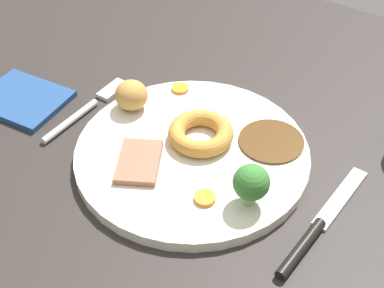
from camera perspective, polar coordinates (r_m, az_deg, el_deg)
The scene contains 12 objects.
dining_table at distance 71.83cm, azimuth 2.03°, elevation -1.63°, with size 120.00×84.00×3.60cm, color #2B2623.
dinner_plate at distance 68.91cm, azimuth 0.00°, elevation -1.05°, with size 27.74×27.74×1.40cm, color silver.
gravy_pool at distance 70.03cm, azimuth 7.76°, elevation 0.27°, with size 7.86×7.86×0.30cm, color #563819.
meat_slice_main at distance 66.70cm, azimuth -5.22°, elevation -1.75°, with size 7.00×4.69×0.80cm, color #9E664C.
yorkshire_pudding at distance 69.17cm, azimuth 0.86°, elevation 1.06°, with size 7.84×7.84×2.03cm, color #C68938.
roast_potato_left at distance 73.65cm, azimuth -6.11°, elevation 4.65°, with size 4.17×4.20×3.82cm, color #BC8C42.
carrot_coin_front at distance 62.75cm, azimuth 1.27°, elevation -5.32°, with size 2.34×2.34×0.49cm, color orange.
carrot_coin_back at distance 77.44cm, azimuth -1.16°, elevation 5.46°, with size 2.27×2.27×0.41cm, color orange.
broccoli_floret at distance 60.90cm, azimuth 5.83°, elevation -3.82°, with size 3.95×3.95×4.96cm.
fork at distance 77.35cm, azimuth -10.11°, elevation 3.53°, with size 2.14×15.29×0.90cm.
knife at distance 62.89cm, azimuth 12.08°, elevation -8.10°, with size 2.75×18.56×1.20cm.
folded_napkin at distance 80.70cm, azimuth -16.22°, elevation 4.22°, with size 11.00×9.00×0.80cm, color navy.
Camera 1 is at (25.91, -44.92, 51.50)cm, focal length 54.48 mm.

